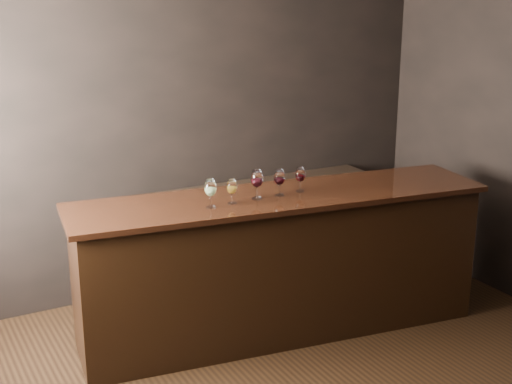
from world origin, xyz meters
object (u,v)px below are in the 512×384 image
glass_red_a (257,179)px  glass_amber (232,187)px  back_bar_shelf (246,233)px  glass_white (211,189)px  bar_counter (280,267)px  glass_red_b (279,178)px  glass_red_c (300,175)px

glass_red_a → glass_amber: bearing=-175.2°
back_bar_shelf → glass_white: glass_white is taller
bar_counter → glass_red_b: (-0.02, -0.01, 0.72)m
bar_counter → glass_white: glass_white is taller
glass_white → glass_red_c: bearing=3.2°
bar_counter → glass_red_b: 0.72m
bar_counter → glass_red_c: size_ratio=16.78×
back_bar_shelf → glass_red_c: size_ratio=13.56×
bar_counter → glass_amber: glass_amber is taller
glass_red_a → glass_red_c: size_ratio=1.18×
glass_amber → glass_red_a: size_ratio=0.82×
bar_counter → glass_red_a: 0.76m
bar_counter → glass_red_b: bearing=-140.0°
glass_white → glass_red_c: size_ratio=1.12×
back_bar_shelf → glass_amber: 1.47m
glass_red_c → glass_white: bearing=-176.8°
back_bar_shelf → glass_red_c: (-0.06, -1.01, 0.80)m
glass_white → glass_amber: bearing=4.4°
back_bar_shelf → glass_red_b: 1.34m
back_bar_shelf → glass_red_c: bearing=-93.5°
back_bar_shelf → glass_red_c: 1.29m
back_bar_shelf → glass_white: bearing=-128.3°
back_bar_shelf → glass_amber: size_ratio=14.00×
back_bar_shelf → glass_red_b: bearing=-104.0°
glass_white → glass_red_a: glass_red_a is taller
glass_white → glass_amber: (0.18, 0.01, -0.02)m
bar_counter → glass_red_a: size_ratio=14.25×
glass_white → glass_red_b: bearing=2.2°
glass_amber → glass_red_a: glass_red_a is taller
glass_red_b → bar_counter: bearing=32.1°
back_bar_shelf → glass_white: (-0.83, -1.06, 0.82)m
bar_counter → glass_white: size_ratio=15.01×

